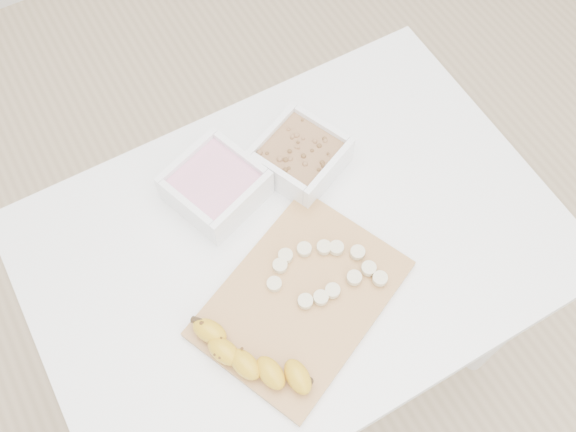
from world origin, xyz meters
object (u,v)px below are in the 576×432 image
cutting_board (301,298)px  banana (254,359)px  table (295,262)px  bowl_granola (300,156)px  bowl_yogurt (215,186)px

cutting_board → banana: (-0.13, -0.06, 0.03)m
table → banana: banana is taller
cutting_board → banana: bearing=-154.5°
bowl_granola → banana: (-0.27, -0.31, -0.00)m
bowl_yogurt → bowl_granola: bowl_yogurt is taller
table → bowl_granola: 0.22m
bowl_yogurt → bowl_granola: (0.18, -0.02, -0.00)m
cutting_board → bowl_yogurt: bearing=97.4°
bowl_granola → cutting_board: bearing=-119.6°
table → banana: (-0.18, -0.17, 0.13)m
bowl_granola → cutting_board: bowl_granola is taller
banana → table: bearing=21.5°
bowl_yogurt → bowl_granola: bearing=-6.8°
table → cutting_board: size_ratio=2.74×
bowl_granola → bowl_yogurt: bearing=173.2°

